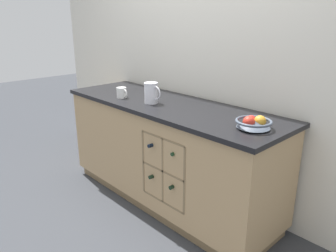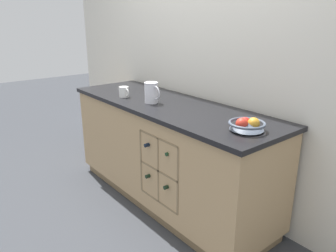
# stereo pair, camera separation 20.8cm
# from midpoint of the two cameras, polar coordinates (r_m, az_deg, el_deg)

# --- Properties ---
(ground_plane) EXTENTS (14.00, 14.00, 0.00)m
(ground_plane) POSITION_cam_midpoint_polar(r_m,az_deg,el_deg) (3.10, -1.97, -12.62)
(ground_plane) COLOR #383A3F
(back_wall) EXTENTS (4.47, 0.06, 2.55)m
(back_wall) POSITION_cam_midpoint_polar(r_m,az_deg,el_deg) (2.95, 3.58, 12.07)
(back_wall) COLOR silver
(back_wall) RESTS_ON ground_plane
(kitchen_island) EXTENTS (2.11, 0.70, 0.92)m
(kitchen_island) POSITION_cam_midpoint_polar(r_m,az_deg,el_deg) (2.89, -2.07, -4.75)
(kitchen_island) COLOR olive
(kitchen_island) RESTS_ON ground_plane
(fruit_bowl) EXTENTS (0.24, 0.24, 0.09)m
(fruit_bowl) POSITION_cam_midpoint_polar(r_m,az_deg,el_deg) (2.15, 12.03, 0.55)
(fruit_bowl) COLOR #4C5666
(fruit_bowl) RESTS_ON kitchen_island
(white_pitcher) EXTENTS (0.17, 0.12, 0.17)m
(white_pitcher) POSITION_cam_midpoint_polar(r_m,az_deg,el_deg) (2.74, -5.12, 5.82)
(white_pitcher) COLOR white
(white_pitcher) RESTS_ON kitchen_island
(ceramic_mug) EXTENTS (0.12, 0.09, 0.09)m
(ceramic_mug) POSITION_cam_midpoint_polar(r_m,az_deg,el_deg) (2.97, -10.06, 5.72)
(ceramic_mug) COLOR white
(ceramic_mug) RESTS_ON kitchen_island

